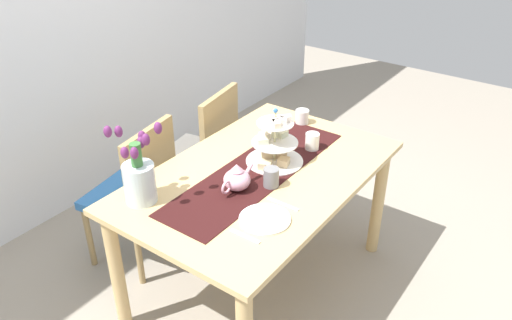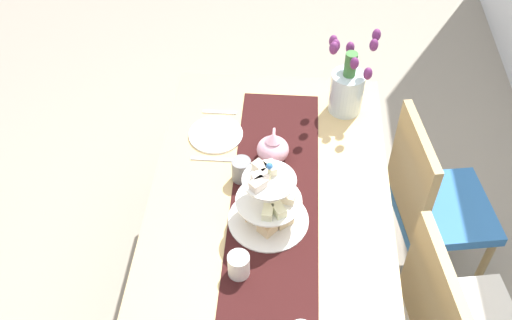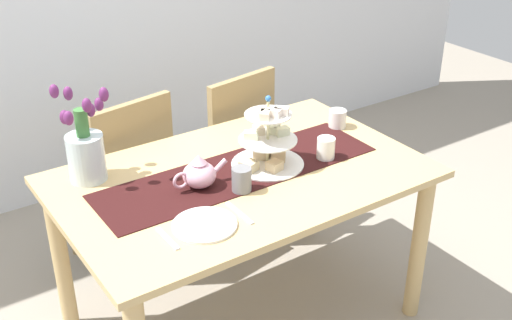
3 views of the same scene
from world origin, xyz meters
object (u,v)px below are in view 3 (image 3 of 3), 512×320
Objects in this scene: teapot at (199,174)px; knife_left at (239,213)px; chair_right at (228,144)px; dinner_plate_left at (205,225)px; dining_table at (242,197)px; mug_grey at (242,179)px; cream_jug at (337,119)px; chair_left at (123,174)px; fork_left at (167,239)px; mug_white_text at (326,148)px; tiered_cake_stand at (267,144)px; tulip_vase at (85,149)px.

teapot is 1.40× the size of knife_left.
dinner_plate_left is (-0.67, -0.94, 0.25)m from chair_right.
dinner_plate_left reaches higher than dining_table.
cream_jug is at bearing 19.58° from mug_grey.
dining_table is 1.61× the size of chair_left.
fork_left and knife_left have the same top height.
dining_table is 15.44× the size of mug_white_text.
chair_left is 0.98m from knife_left.
chair_left reaches higher than dinner_plate_left.
chair_right is 10.71× the size of cream_jug.
cream_jug is 0.89× the size of mug_white_text.
chair_left is 0.85m from tiered_cake_stand.
chair_left is at bearing -180.00° from chair_right.
fork_left is at bearing -137.08° from teapot.
mug_white_text is (0.82, 0.16, 0.04)m from fork_left.
chair_left is 0.62m from tulip_vase.
dinner_plate_left is at bearing -69.18° from tulip_vase.
tiered_cake_stand reaches higher than fork_left.
cream_jug is at bearing -33.95° from chair_left.
dining_table is 0.64m from cream_jug.
tiered_cake_stand is (0.13, 0.00, 0.21)m from dining_table.
dinner_plate_left reaches higher than knife_left.
teapot is 1.04× the size of dinner_plate_left.
teapot is at bearing 42.92° from fork_left.
tulip_vase is at bearing 122.78° from knife_left.
cream_jug is at bearing 19.30° from fork_left.
dining_table is 0.26m from teapot.
tiered_cake_stand reaches higher than chair_left.
tiered_cake_stand is 0.50m from cream_jug.
dinner_plate_left is at bearing 0.00° from fork_left.
chair_left reaches higher than mug_white_text.
chair_right is 5.35× the size of knife_left.
chair_right is at bearing 0.00° from chair_left.
chair_left is at bearing 53.29° from tulip_vase.
chair_left is at bearing 85.01° from dinner_plate_left.
mug_grey is (0.45, -0.42, -0.08)m from tulip_vase.
knife_left is (0.35, -0.55, -0.13)m from tulip_vase.
chair_left is at bearing 76.43° from fork_left.
teapot reaches higher than mug_white_text.
tiered_cake_stand is 0.52m from dinner_plate_left.
teapot reaches higher than mug_grey.
teapot is 0.37m from fork_left.
fork_left is 0.84m from mug_white_text.
fork_left is (-0.46, -0.25, 0.11)m from dining_table.
chair_left is 6.07× the size of fork_left.
mug_grey reaches higher than fork_left.
teapot is 0.17m from mug_grey.
tulip_vase reaches higher than mug_grey.
cream_jug is 0.86m from knife_left.
fork_left is 0.41m from mug_grey.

